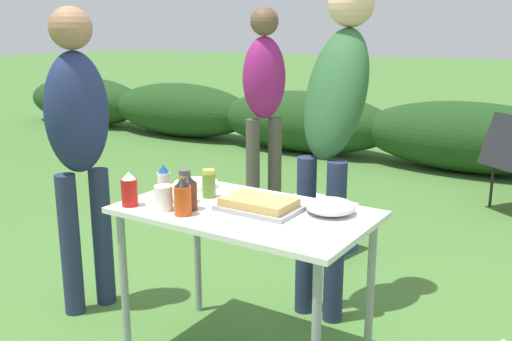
% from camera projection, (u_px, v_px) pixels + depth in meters
% --- Properties ---
extents(shrub_hedge, '(14.40, 0.90, 0.76)m').
position_uv_depth(shrub_hedge, '(468.00, 137.00, 6.12)').
color(shrub_hedge, '#1E4219').
rests_on(shrub_hedge, ground).
extents(folding_table, '(1.10, 0.64, 0.74)m').
position_uv_depth(folding_table, '(245.00, 226.00, 2.51)').
color(folding_table, silver).
rests_on(folding_table, ground).
extents(food_tray, '(0.35, 0.22, 0.06)m').
position_uv_depth(food_tray, '(259.00, 205.00, 2.47)').
color(food_tray, '#9E9EA3').
rests_on(food_tray, folding_table).
extents(plate_stack, '(0.22, 0.22, 0.02)m').
position_uv_depth(plate_stack, '(196.00, 184.00, 2.85)').
color(plate_stack, white).
rests_on(plate_stack, folding_table).
extents(mixing_bowl, '(0.22, 0.22, 0.06)m').
position_uv_depth(mixing_bowl, '(330.00, 206.00, 2.43)').
color(mixing_bowl, silver).
rests_on(mixing_bowl, folding_table).
extents(paper_cup_stack, '(0.08, 0.08, 0.11)m').
position_uv_depth(paper_cup_stack, '(164.00, 198.00, 2.47)').
color(paper_cup_stack, white).
rests_on(paper_cup_stack, folding_table).
extents(spice_jar, '(0.06, 0.06, 0.15)m').
position_uv_depth(spice_jar, '(185.00, 187.00, 2.57)').
color(spice_jar, '#B2893D').
rests_on(spice_jar, folding_table).
extents(bbq_sauce_bottle, '(0.08, 0.08, 0.16)m').
position_uv_depth(bbq_sauce_bottle, '(188.00, 193.00, 2.47)').
color(bbq_sauce_bottle, '#562314').
rests_on(bbq_sauce_bottle, folding_table).
extents(relish_jar, '(0.06, 0.06, 0.13)m').
position_uv_depth(relish_jar, '(209.00, 184.00, 2.66)').
color(relish_jar, olive).
rests_on(relish_jar, folding_table).
extents(ketchup_bottle, '(0.07, 0.07, 0.16)m').
position_uv_depth(ketchup_bottle, '(129.00, 190.00, 2.52)').
color(ketchup_bottle, red).
rests_on(ketchup_bottle, folding_table).
extents(hot_sauce_bottle, '(0.07, 0.07, 0.16)m').
position_uv_depth(hot_sauce_bottle, '(183.00, 198.00, 2.40)').
color(hot_sauce_bottle, '#CC4214').
rests_on(hot_sauce_bottle, folding_table).
extents(mayo_bottle, '(0.06, 0.06, 0.18)m').
position_uv_depth(mayo_bottle, '(164.00, 184.00, 2.58)').
color(mayo_bottle, silver).
rests_on(mayo_bottle, folding_table).
extents(standing_person_in_navy_coat, '(0.34, 0.50, 1.77)m').
position_uv_depth(standing_person_in_navy_coat, '(337.00, 99.00, 2.92)').
color(standing_person_in_navy_coat, '#232D4C').
rests_on(standing_person_in_navy_coat, ground).
extents(standing_person_with_beanie, '(0.42, 0.44, 1.68)m').
position_uv_depth(standing_person_with_beanie, '(264.00, 92.00, 4.55)').
color(standing_person_with_beanie, '#4C473D').
rests_on(standing_person_with_beanie, ground).
extents(standing_person_in_dark_puffer, '(0.33, 0.39, 1.62)m').
position_uv_depth(standing_person_in_dark_puffer, '(78.00, 133.00, 2.95)').
color(standing_person_in_dark_puffer, '#232D4C').
rests_on(standing_person_in_dark_puffer, ground).
extents(cooler_box, '(0.53, 0.41, 0.34)m').
position_uv_depth(cooler_box, '(317.00, 224.00, 4.01)').
color(cooler_box, '#234C93').
rests_on(cooler_box, ground).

